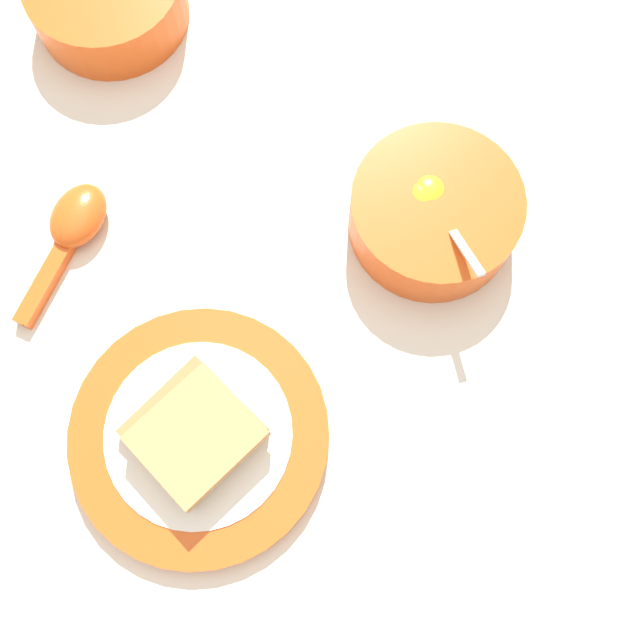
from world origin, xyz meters
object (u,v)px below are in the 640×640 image
toast_plate (200,435)px  toast_sandwich (195,433)px  egg_bowl (434,212)px  soup_spoon (73,226)px

toast_plate → toast_sandwich: size_ratio=1.72×
egg_bowl → toast_sandwich: size_ratio=1.20×
egg_bowl → toast_plate: size_ratio=0.70×
toast_plate → soup_spoon: (0.13, -0.18, 0.00)m
toast_sandwich → soup_spoon: (0.13, -0.19, -0.02)m
toast_plate → toast_sandwich: bearing=88.6°
egg_bowl → toast_sandwich: (0.20, 0.20, 0.00)m
egg_bowl → soup_spoon: size_ratio=1.07×
toast_plate → toast_sandwich: (0.00, 0.00, 0.02)m
toast_sandwich → soup_spoon: bearing=-56.0°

